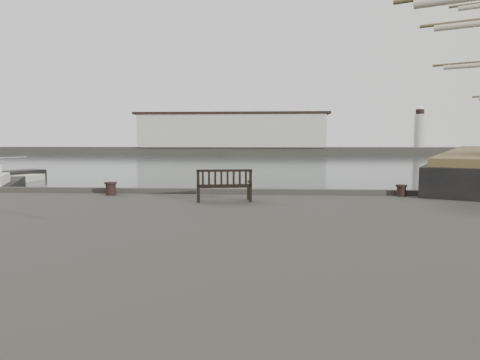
{
  "coord_description": "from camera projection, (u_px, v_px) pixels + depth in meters",
  "views": [
    {
      "loc": [
        1.54,
        -15.69,
        3.49
      ],
      "look_at": [
        0.49,
        -0.5,
        2.1
      ],
      "focal_mm": 32.0,
      "sensor_mm": 36.0,
      "label": 1
    }
  ],
  "objects": [
    {
      "name": "breakwater",
      "position": [
        245.0,
        138.0,
        107.34
      ],
      "size": [
        140.0,
        9.5,
        12.2
      ],
      "color": "#383530",
      "rests_on": "ground"
    },
    {
      "name": "bollard_left",
      "position": [
        111.0,
        189.0,
        15.28
      ],
      "size": [
        0.55,
        0.55,
        0.47
      ],
      "primitive_type": "cylinder",
      "rotation": [
        0.0,
        0.0,
        0.27
      ],
      "color": "black",
      "rests_on": "quay"
    },
    {
      "name": "bench",
      "position": [
        224.0,
        191.0,
        13.69
      ],
      "size": [
        1.82,
        0.88,
        1.01
      ],
      "rotation": [
        0.0,
        0.0,
        0.16
      ],
      "color": "black",
      "rests_on": "quay"
    },
    {
      "name": "bollard_right",
      "position": [
        401.0,
        191.0,
        14.93
      ],
      "size": [
        0.39,
        0.39,
        0.41
      ],
      "primitive_type": "cylinder",
      "rotation": [
        0.0,
        0.0,
        0.0
      ],
      "color": "black",
      "rests_on": "quay"
    },
    {
      "name": "ground",
      "position": [
        228.0,
        234.0,
        16.01
      ],
      "size": [
        400.0,
        400.0,
        0.0
      ],
      "primitive_type": "plane",
      "color": "black",
      "rests_on": "ground"
    }
  ]
}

